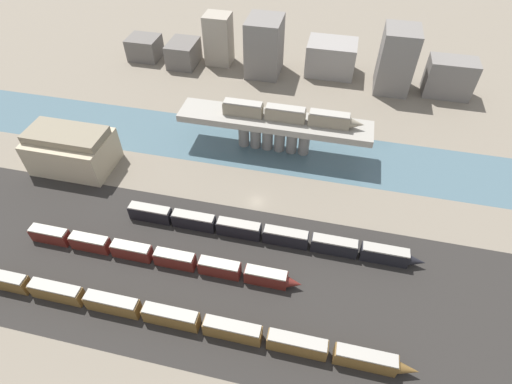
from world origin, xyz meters
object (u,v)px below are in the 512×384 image
train_yard_mid (158,256)px  warehouse_building (72,150)px  train_yard_near (177,318)px  train_on_bridge (290,114)px  train_yard_far (267,234)px

train_yard_mid → warehouse_building: (-35.58, 25.95, 3.72)m
train_yard_near → train_yard_mid: (-9.64, 13.32, -0.14)m
train_on_bridge → train_yard_mid: 51.91m
train_yard_near → train_yard_mid: train_yard_near is taller
train_yard_far → warehouse_building: 60.13m
train_on_bridge → warehouse_building: size_ratio=1.81×
train_yard_far → warehouse_building: size_ratio=3.27×
train_yard_near → warehouse_building: size_ratio=4.21×
train_yard_far → warehouse_building: warehouse_building is taller
train_on_bridge → train_yard_near: bearing=-101.9°
train_on_bridge → train_yard_mid: size_ratio=0.61×
train_on_bridge → warehouse_building: train_on_bridge is taller
train_yard_mid → train_yard_far: 25.49m
train_yard_mid → warehouse_building: warehouse_building is taller
train_yard_near → train_yard_mid: 16.44m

